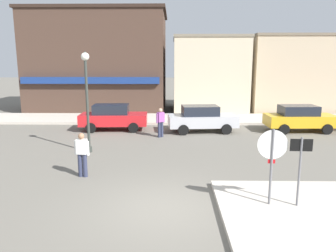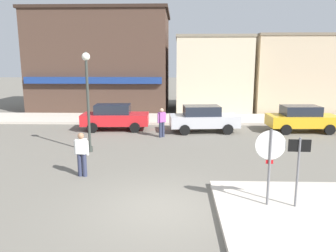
# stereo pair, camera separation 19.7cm
# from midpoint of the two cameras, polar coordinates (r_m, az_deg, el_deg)

# --- Properties ---
(ground_plane) EXTENTS (160.00, 160.00, 0.00)m
(ground_plane) POSITION_cam_midpoint_polar(r_m,az_deg,el_deg) (9.57, -1.30, -14.14)
(ground_plane) COLOR #6B665B
(kerb_far) EXTENTS (80.00, 4.00, 0.15)m
(kerb_far) POSITION_cam_midpoint_polar(r_m,az_deg,el_deg) (23.51, 0.08, 1.28)
(kerb_far) COLOR beige
(kerb_far) RESTS_ON ground
(stop_sign) EXTENTS (0.82, 0.08, 2.30)m
(stop_sign) POSITION_cam_midpoint_polar(r_m,az_deg,el_deg) (9.41, 17.06, -5.20)
(stop_sign) COLOR slate
(stop_sign) RESTS_ON ground
(one_way_sign) EXTENTS (0.60, 0.07, 2.10)m
(one_way_sign) POSITION_cam_midpoint_polar(r_m,az_deg,el_deg) (9.61, 21.44, -6.30)
(one_way_sign) COLOR slate
(one_way_sign) RESTS_ON ground
(lamp_post) EXTENTS (0.36, 0.36, 4.54)m
(lamp_post) POSITION_cam_midpoint_polar(r_m,az_deg,el_deg) (15.09, -14.37, 6.49)
(lamp_post) COLOR #333833
(lamp_post) RESTS_ON ground
(parked_car_nearest) EXTENTS (4.08, 2.03, 1.56)m
(parked_car_nearest) POSITION_cam_midpoint_polar(r_m,az_deg,el_deg) (20.14, -9.81, 1.59)
(parked_car_nearest) COLOR red
(parked_car_nearest) RESTS_ON ground
(parked_car_second) EXTENTS (4.15, 2.18, 1.56)m
(parked_car_second) POSITION_cam_midpoint_polar(r_m,az_deg,el_deg) (19.43, 5.62, 1.35)
(parked_car_second) COLOR #B7B7BC
(parked_car_second) RESTS_ON ground
(parked_car_third) EXTENTS (4.05, 1.98, 1.56)m
(parked_car_third) POSITION_cam_midpoint_polar(r_m,az_deg,el_deg) (20.91, 21.70, 1.31)
(parked_car_third) COLOR gold
(parked_car_third) RESTS_ON ground
(pedestrian_crossing_near) EXTENTS (0.49, 0.41, 1.61)m
(pedestrian_crossing_near) POSITION_cam_midpoint_polar(r_m,az_deg,el_deg) (17.92, -1.63, 0.76)
(pedestrian_crossing_near) COLOR #2D334C
(pedestrian_crossing_near) RESTS_ON ground
(pedestrian_crossing_far) EXTENTS (0.56, 0.27, 1.61)m
(pedestrian_crossing_far) POSITION_cam_midpoint_polar(r_m,az_deg,el_deg) (12.15, -15.20, -4.63)
(pedestrian_crossing_far) COLOR #2D334C
(pedestrian_crossing_far) RESTS_ON ground
(building_corner_shop) EXTENTS (11.46, 8.04, 8.27)m
(building_corner_shop) POSITION_cam_midpoint_polar(r_m,az_deg,el_deg) (29.66, -11.83, 10.97)
(building_corner_shop) COLOR #473328
(building_corner_shop) RESTS_ON ground
(building_storefront_left_near) EXTENTS (5.91, 6.45, 6.10)m
(building_storefront_left_near) POSITION_cam_midpoint_polar(r_m,az_deg,el_deg) (28.11, 6.86, 8.92)
(building_storefront_left_near) COLOR beige
(building_storefront_left_near) RESTS_ON ground
(building_storefront_left_mid) EXTENTS (6.57, 6.15, 6.24)m
(building_storefront_left_mid) POSITION_cam_midpoint_polar(r_m,az_deg,el_deg) (30.09, 19.57, 8.63)
(building_storefront_left_mid) COLOR tan
(building_storefront_left_mid) RESTS_ON ground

